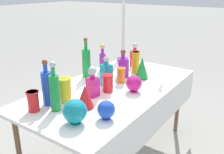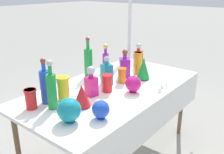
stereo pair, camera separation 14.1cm
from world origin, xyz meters
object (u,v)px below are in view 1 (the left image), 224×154
at_px(canopy_pole, 123,27).
at_px(slender_vase_0, 121,75).
at_px(fluted_vase_0, 142,67).
at_px(round_bowl_0, 134,83).
at_px(slender_vase_2, 108,83).
at_px(round_bowl_1, 106,110).
at_px(square_decanter_1, 123,66).
at_px(slender_vase_3, 33,100).
at_px(tall_bottle_3, 55,91).
at_px(slender_vase_4, 136,62).
at_px(square_decanter_2, 106,73).
at_px(tall_bottle_1, 103,59).
at_px(fluted_vase_1, 85,96).
at_px(tall_bottle_0, 47,87).
at_px(tall_bottle_2, 86,62).
at_px(round_bowl_2, 75,111).
at_px(square_decanter_0, 93,83).
at_px(slender_vase_1, 65,89).
at_px(square_decanter_3, 135,56).

bearing_deg(canopy_pole, slender_vase_0, -148.33).
xyz_separation_m(fluted_vase_0, round_bowl_0, (-0.34, -0.11, -0.04)).
relative_size(slender_vase_2, round_bowl_1, 1.15).
relative_size(square_decanter_1, fluted_vase_0, 1.29).
bearing_deg(slender_vase_3, tall_bottle_3, -50.70).
distance_m(slender_vase_4, fluted_vase_0, 0.17).
xyz_separation_m(square_decanter_2, fluted_vase_0, (0.35, -0.20, 0.00)).
distance_m(tall_bottle_1, fluted_vase_1, 0.94).
bearing_deg(tall_bottle_3, fluted_vase_0, -11.49).
xyz_separation_m(slender_vase_0, slender_vase_2, (-0.25, -0.02, 0.00)).
distance_m(tall_bottle_0, tall_bottle_2, 0.69).
bearing_deg(tall_bottle_1, canopy_pole, 16.97).
height_order(tall_bottle_3, square_decanter_1, tall_bottle_3).
height_order(tall_bottle_3, round_bowl_2, tall_bottle_3).
xyz_separation_m(tall_bottle_0, square_decanter_2, (0.61, -0.13, -0.03)).
height_order(square_decanter_0, slender_vase_4, square_decanter_0).
distance_m(tall_bottle_1, square_decanter_0, 0.73).
bearing_deg(square_decanter_1, fluted_vase_0, -70.68).
bearing_deg(slender_vase_1, slender_vase_2, -23.81).
bearing_deg(tall_bottle_0, round_bowl_2, -103.94).
bearing_deg(canopy_pole, slender_vase_1, -163.21).
relative_size(tall_bottle_0, square_decanter_1, 1.28).
xyz_separation_m(square_decanter_1, round_bowl_1, (-0.81, -0.38, -0.04)).
height_order(tall_bottle_2, square_decanter_2, tall_bottle_2).
xyz_separation_m(round_bowl_0, round_bowl_2, (-0.71, 0.06, 0.01)).
distance_m(slender_vase_1, canopy_pole, 1.75).
xyz_separation_m(tall_bottle_2, canopy_pole, (1.11, 0.26, 0.19)).
bearing_deg(slender_vase_3, fluted_vase_0, -16.76).
xyz_separation_m(tall_bottle_2, slender_vase_4, (0.39, -0.36, -0.03)).
bearing_deg(round_bowl_1, square_decanter_3, 21.01).
bearing_deg(square_decanter_2, fluted_vase_1, -162.84).
distance_m(tall_bottle_0, slender_vase_0, 0.77).
bearing_deg(round_bowl_1, fluted_vase_0, 12.36).
height_order(square_decanter_0, slender_vase_0, square_decanter_0).
relative_size(tall_bottle_3, slender_vase_3, 2.45).
distance_m(fluted_vase_1, round_bowl_2, 0.24).
bearing_deg(square_decanter_3, tall_bottle_0, 177.31).
height_order(tall_bottle_2, slender_vase_4, tall_bottle_2).
xyz_separation_m(slender_vase_0, round_bowl_1, (-0.66, -0.30, -0.01)).
bearing_deg(square_decanter_2, square_decanter_3, 6.02).
xyz_separation_m(slender_vase_1, slender_vase_2, (0.37, -0.16, -0.02)).
height_order(tall_bottle_1, round_bowl_0, tall_bottle_1).
relative_size(tall_bottle_3, slender_vase_2, 2.46).
bearing_deg(tall_bottle_2, slender_vase_2, -114.72).
xyz_separation_m(fluted_vase_1, round_bowl_2, (-0.22, -0.10, -0.00)).
xyz_separation_m(square_decanter_0, slender_vase_0, (0.41, -0.02, -0.04)).
height_order(slender_vase_2, round_bowl_1, slender_vase_2).
height_order(square_decanter_0, fluted_vase_0, square_decanter_0).
distance_m(slender_vase_2, slender_vase_4, 0.58).
distance_m(round_bowl_2, canopy_pole, 2.05).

